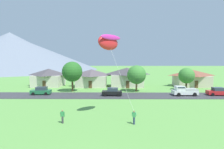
{
  "coord_description": "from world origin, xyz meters",
  "views": [
    {
      "loc": [
        2.21,
        -11.43,
        7.86
      ],
      "look_at": [
        1.93,
        17.65,
        5.43
      ],
      "focal_mm": 29.95,
      "sensor_mm": 36.0,
      "label": 1
    }
  ],
  "objects": [
    {
      "name": "house_left_center",
      "position": [
        5.92,
        41.15,
        2.8
      ],
      "size": [
        9.54,
        6.57,
        5.4
      ],
      "color": "beige",
      "rests_on": "ground"
    },
    {
      "name": "parked_car_red_west_end",
      "position": [
        24.45,
        28.34,
        0.87
      ],
      "size": [
        4.27,
        2.22,
        1.68
      ],
      "color": "red",
      "rests_on": "road_strip"
    },
    {
      "name": "pickup_truck_white_west_side",
      "position": [
        17.24,
        28.13,
        1.06
      ],
      "size": [
        5.29,
        2.51,
        1.99
      ],
      "color": "white",
      "rests_on": "road_strip"
    },
    {
      "name": "mountain_east_ridge",
      "position": [
        -73.18,
        124.54,
        12.65
      ],
      "size": [
        126.11,
        126.11,
        25.29
      ],
      "primitive_type": "cone",
      "color": "slate",
      "rests_on": "ground"
    },
    {
      "name": "road_strip",
      "position": [
        0.0,
        27.99,
        0.04
      ],
      "size": [
        160.0,
        6.9,
        0.08
      ],
      "primitive_type": "cube",
      "color": "#38383D",
      "rests_on": "ground"
    },
    {
      "name": "kite_flyer_with_kite",
      "position": [
        1.54,
        13.5,
        9.99
      ],
      "size": [
        5.24,
        5.07,
        11.18
      ],
      "color": "navy",
      "rests_on": "ground"
    },
    {
      "name": "parked_car_green_mid_west",
      "position": [
        -13.73,
        28.83,
        0.87
      ],
      "size": [
        4.27,
        2.21,
        1.68
      ],
      "color": "#237042",
      "rests_on": "road_strip"
    },
    {
      "name": "house_right_center",
      "position": [
        24.51,
        41.97,
        2.49
      ],
      "size": [
        9.82,
        7.03,
        4.82
      ],
      "color": "beige",
      "rests_on": "ground"
    },
    {
      "name": "mountain_far_east_ridge",
      "position": [
        -74.7,
        127.44,
        13.7
      ],
      "size": [
        104.4,
        104.4,
        27.4
      ],
      "primitive_type": "cone",
      "color": "slate",
      "rests_on": "ground"
    },
    {
      "name": "watcher_person",
      "position": [
        -4.06,
        10.77,
        0.88
      ],
      "size": [
        0.56,
        0.24,
        1.68
      ],
      "color": "#3D3D42",
      "rests_on": "ground"
    },
    {
      "name": "parked_car_black_mid_east",
      "position": [
        1.87,
        27.72,
        0.87
      ],
      "size": [
        4.26,
        2.2,
        1.68
      ],
      "color": "black",
      "rests_on": "road_strip"
    },
    {
      "name": "house_rightmost",
      "position": [
        -4.1,
        41.23,
        2.55
      ],
      "size": [
        8.91,
        6.91,
        4.93
      ],
      "color": "beige",
      "rests_on": "ground"
    },
    {
      "name": "house_leftmost",
      "position": [
        -16.68,
        42.3,
        2.6
      ],
      "size": [
        8.5,
        8.17,
        5.02
      ],
      "color": "beige",
      "rests_on": "ground"
    },
    {
      "name": "tree_near_left",
      "position": [
        -7.78,
        33.13,
        4.79
      ],
      "size": [
        4.85,
        4.85,
        7.23
      ],
      "color": "brown",
      "rests_on": "ground"
    },
    {
      "name": "tree_center",
      "position": [
        20.26,
        34.83,
        3.72
      ],
      "size": [
        3.92,
        3.92,
        5.7
      ],
      "color": "#4C3823",
      "rests_on": "ground"
    },
    {
      "name": "tree_left_of_center",
      "position": [
        7.69,
        33.31,
        4.06
      ],
      "size": [
        4.54,
        4.54,
        6.35
      ],
      "color": "brown",
      "rests_on": "ground"
    }
  ]
}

